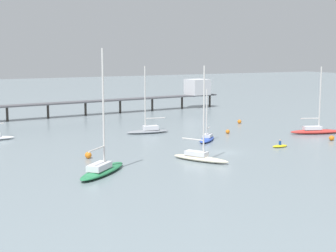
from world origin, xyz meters
TOP-DOWN VIEW (x-y plane):
  - ground_plane at (0.00, 0.00)m, footprint 400.00×400.00m
  - pier at (15.31, 49.27)m, footprint 61.05×8.86m
  - sailboat_blue at (2.67, 8.67)m, footprint 5.55×5.51m
  - sailboat_red at (22.85, 6.12)m, footprint 9.27×5.08m
  - sailboat_green at (-19.43, -4.08)m, footprint 8.64×8.11m
  - sailboat_gray at (-2.25, 19.92)m, footprint 7.68×3.33m
  - sailboat_cream at (-5.81, -3.31)m, footprint 5.45×7.84m
  - dinghy_yellow at (9.51, -0.64)m, footprint 2.52×1.18m
  - mooring_buoy_mid at (-18.07, 4.84)m, footprint 0.88×0.88m
  - mooring_buoy_inner at (20.32, -0.08)m, footprint 0.83×0.83m
  - mooring_buoy_outer at (9.59, 13.10)m, footprint 0.71×0.71m
  - mooring_buoy_near at (18.43, 22.12)m, footprint 0.77×0.77m

SIDE VIEW (x-z plane):
  - ground_plane at x=0.00m, z-range 0.00..0.00m
  - dinghy_yellow at x=9.51m, z-range -0.35..0.79m
  - mooring_buoy_outer at x=9.59m, z-range 0.00..0.71m
  - mooring_buoy_near at x=18.43m, z-range 0.00..0.77m
  - mooring_buoy_inner at x=20.32m, z-range 0.00..0.83m
  - mooring_buoy_mid at x=-18.07m, z-range 0.00..0.88m
  - sailboat_blue at x=2.67m, z-range -3.57..4.62m
  - sailboat_gray at x=-2.25m, z-range -5.09..6.41m
  - sailboat_red at x=22.85m, z-range -5.03..6.38m
  - sailboat_cream at x=-5.81m, z-range -5.39..6.85m
  - sailboat_green at x=-19.43m, z-range -6.43..7.96m
  - pier at x=15.31m, z-range 0.71..7.71m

